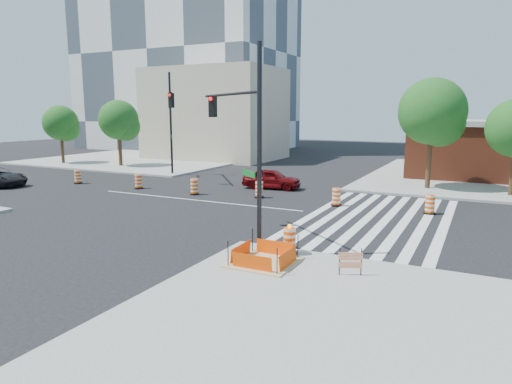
# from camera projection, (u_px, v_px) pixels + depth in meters

# --- Properties ---
(ground) EXTENTS (120.00, 120.00, 0.00)m
(ground) POSITION_uv_depth(u_px,v_px,m) (195.00, 200.00, 27.67)
(ground) COLOR black
(ground) RESTS_ON ground
(sidewalk_nw) EXTENTS (22.00, 22.00, 0.15)m
(sidewalk_nw) POSITION_uv_depth(u_px,v_px,m) (152.00, 158.00, 51.45)
(sidewalk_nw) COLOR gray
(sidewalk_nw) RESTS_ON ground
(crosswalk_east) EXTENTS (6.75, 13.50, 0.01)m
(crosswalk_east) POSITION_uv_depth(u_px,v_px,m) (377.00, 219.00, 22.83)
(crosswalk_east) COLOR silver
(crosswalk_east) RESTS_ON ground
(lane_centerline) EXTENTS (14.00, 0.12, 0.01)m
(lane_centerline) POSITION_uv_depth(u_px,v_px,m) (195.00, 200.00, 27.67)
(lane_centerline) COLOR silver
(lane_centerline) RESTS_ON ground
(excavation_pit) EXTENTS (2.20, 2.20, 0.90)m
(excavation_pit) POSITION_uv_depth(u_px,v_px,m) (264.00, 261.00, 15.74)
(excavation_pit) COLOR tan
(excavation_pit) RESTS_ON ground
(beige_midrise) EXTENTS (14.00, 10.00, 10.00)m
(beige_midrise) POSITION_uv_depth(u_px,v_px,m) (216.00, 114.00, 51.46)
(beige_midrise) COLOR #B8AA8C
(beige_midrise) RESTS_ON ground
(red_coupe) EXTENTS (4.23, 2.14, 1.38)m
(red_coupe) POSITION_uv_depth(u_px,v_px,m) (272.00, 179.00, 31.63)
(red_coupe) COLOR #590709
(red_coupe) RESTS_ON ground
(signal_pole_se) EXTENTS (4.57, 3.61, 7.54)m
(signal_pole_se) POSITION_uv_depth(u_px,v_px,m) (242.00, 129.00, 17.59)
(signal_pole_se) COLOR black
(signal_pole_se) RESTS_ON ground
(signal_pole_nw) EXTENTS (3.99, 5.04, 8.31)m
(signal_pole_nw) POSITION_uv_depth(u_px,v_px,m) (171.00, 114.00, 35.99)
(signal_pole_nw) COLOR black
(signal_pole_nw) RESTS_ON ground
(pit_drum) EXTENTS (0.57, 0.57, 1.13)m
(pit_drum) POSITION_uv_depth(u_px,v_px,m) (289.00, 242.00, 16.63)
(pit_drum) COLOR black
(pit_drum) RESTS_ON ground
(barricade) EXTENTS (0.72, 0.33, 0.90)m
(barricade) POSITION_uv_depth(u_px,v_px,m) (350.00, 260.00, 14.47)
(barricade) COLOR #FF5205
(barricade) RESTS_ON ground
(tree_north_a) EXTENTS (3.49, 3.47, 5.90)m
(tree_north_a) POSITION_uv_depth(u_px,v_px,m) (61.00, 125.00, 45.73)
(tree_north_a) COLOR #382314
(tree_north_a) RESTS_ON ground
(tree_north_b) EXTENTS (3.78, 3.75, 6.38)m
(tree_north_b) POSITION_uv_depth(u_px,v_px,m) (119.00, 122.00, 43.36)
(tree_north_b) COLOR #382314
(tree_north_b) RESTS_ON ground
(tree_north_c) EXTENTS (4.42, 4.42, 7.52)m
(tree_north_c) POSITION_uv_depth(u_px,v_px,m) (433.00, 115.00, 30.37)
(tree_north_c) COLOR #382314
(tree_north_c) RESTS_ON ground
(median_drum_0) EXTENTS (0.60, 0.60, 1.02)m
(median_drum_0) POSITION_uv_depth(u_px,v_px,m) (78.00, 177.00, 33.89)
(median_drum_0) COLOR black
(median_drum_0) RESTS_ON ground
(median_drum_1) EXTENTS (0.60, 0.60, 1.02)m
(median_drum_1) POSITION_uv_depth(u_px,v_px,m) (139.00, 182.00, 31.65)
(median_drum_1) COLOR black
(median_drum_1) RESTS_ON ground
(median_drum_2) EXTENTS (0.60, 0.60, 1.02)m
(median_drum_2) POSITION_uv_depth(u_px,v_px,m) (194.00, 187.00, 29.39)
(median_drum_2) COLOR black
(median_drum_2) RESTS_ON ground
(median_drum_3) EXTENTS (0.60, 0.60, 1.18)m
(median_drum_3) POSITION_uv_depth(u_px,v_px,m) (259.00, 190.00, 28.29)
(median_drum_3) COLOR black
(median_drum_3) RESTS_ON ground
(median_drum_4) EXTENTS (0.60, 0.60, 1.02)m
(median_drum_4) POSITION_uv_depth(u_px,v_px,m) (336.00, 198.00, 25.85)
(median_drum_4) COLOR black
(median_drum_4) RESTS_ON ground
(median_drum_5) EXTENTS (0.60, 0.60, 1.02)m
(median_drum_5) POSITION_uv_depth(u_px,v_px,m) (430.00, 205.00, 23.79)
(median_drum_5) COLOR black
(median_drum_5) RESTS_ON ground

